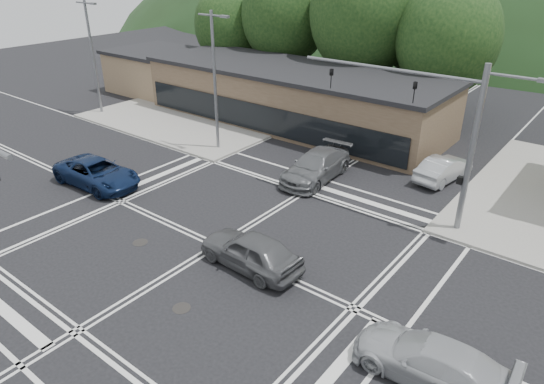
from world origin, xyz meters
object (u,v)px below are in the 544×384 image
Objects in this scene: car_grey_center at (251,251)px; car_northbound at (316,166)px; car_silver_east at (431,361)px; car_queue_a at (444,169)px; car_queue_b at (398,137)px; car_blue_west at (97,173)px.

car_northbound is (-2.82, 9.30, 0.01)m from car_grey_center.
car_silver_east and car_queue_a have the same top height.
car_queue_a is 0.77× the size of car_northbound.
car_silver_east is 20.82m from car_queue_b.
car_blue_west reaches higher than car_queue_b.
car_silver_east is 15.31m from car_northbound.
car_grey_center reaches higher than car_blue_west.
car_grey_center is 0.84× the size of car_northbound.
car_northbound is at bearing -135.62° from car_silver_east.
car_blue_west is 20.69m from car_silver_east.
car_silver_east is at bearing -98.18° from car_blue_west.
car_blue_west is at bearing -91.65° from car_grey_center.
car_northbound reaches higher than car_queue_a.
car_queue_b is (10.93, 16.46, -0.09)m from car_blue_west.
car_blue_west is 20.18m from car_queue_a.
car_blue_west reaches higher than car_queue_a.
car_blue_west is 19.76m from car_queue_b.
car_northbound is (-1.50, -7.96, 0.14)m from car_queue_b.
car_queue_b is at bearing -173.55° from car_grey_center.
car_grey_center is at bearing -76.46° from car_northbound.
car_grey_center is 1.20× the size of car_queue_b.
car_blue_west is 1.27× the size of car_queue_a.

